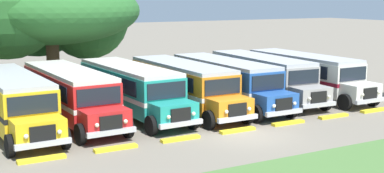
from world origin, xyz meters
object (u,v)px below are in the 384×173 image
(parked_bus_slot_2, at_px, (131,87))
(parked_bus_slot_6, at_px, (305,73))
(parked_bus_slot_1, at_px, (70,92))
(parked_bus_slot_3, at_px, (184,84))
(parked_bus_slot_4, at_px, (226,80))
(parked_bus_slot_5, at_px, (263,75))
(parked_bus_slot_0, at_px, (12,99))
(broad_shade_tree, at_px, (42,9))

(parked_bus_slot_2, height_order, parked_bus_slot_6, same)
(parked_bus_slot_1, bearing_deg, parked_bus_slot_3, 83.05)
(parked_bus_slot_1, height_order, parked_bus_slot_3, same)
(parked_bus_slot_1, bearing_deg, parked_bus_slot_4, 84.19)
(parked_bus_slot_6, bearing_deg, parked_bus_slot_2, -92.44)
(parked_bus_slot_3, bearing_deg, parked_bus_slot_2, -97.63)
(parked_bus_slot_5, bearing_deg, parked_bus_slot_1, -87.16)
(parked_bus_slot_4, bearing_deg, parked_bus_slot_5, 99.83)
(parked_bus_slot_0, distance_m, parked_bus_slot_2, 6.67)
(parked_bus_slot_0, bearing_deg, parked_bus_slot_5, 89.40)
(parked_bus_slot_2, xyz_separation_m, parked_bus_slot_4, (6.27, -0.41, 0.00))
(parked_bus_slot_4, distance_m, parked_bus_slot_5, 3.34)
(parked_bus_slot_2, distance_m, broad_shade_tree, 12.45)
(parked_bus_slot_4, bearing_deg, parked_bus_slot_2, -94.05)
(parked_bus_slot_4, relative_size, parked_bus_slot_6, 1.00)
(parked_bus_slot_2, bearing_deg, parked_bus_slot_0, -90.20)
(broad_shade_tree, bearing_deg, parked_bus_slot_6, -38.11)
(parked_bus_slot_2, bearing_deg, parked_bus_slot_4, 83.45)
(parked_bus_slot_2, relative_size, parked_bus_slot_5, 1.00)
(parked_bus_slot_0, height_order, broad_shade_tree, broad_shade_tree)
(parked_bus_slot_2, height_order, broad_shade_tree, broad_shade_tree)
(parked_bus_slot_1, bearing_deg, parked_bus_slot_2, 85.39)
(parked_bus_slot_5, bearing_deg, parked_bus_slot_2, -86.37)
(parked_bus_slot_5, bearing_deg, broad_shade_tree, -130.99)
(parked_bus_slot_0, xyz_separation_m, parked_bus_slot_1, (3.13, 0.42, 0.00))
(parked_bus_slot_0, distance_m, parked_bus_slot_1, 3.16)
(parked_bus_slot_6, bearing_deg, parked_bus_slot_5, -100.33)
(parked_bus_slot_4, xyz_separation_m, parked_bus_slot_5, (3.29, 0.59, 0.00))
(parked_bus_slot_4, xyz_separation_m, parked_bus_slot_6, (6.50, 0.05, 0.00))
(parked_bus_slot_5, distance_m, parked_bus_slot_6, 3.26)
(parked_bus_slot_3, distance_m, broad_shade_tree, 13.77)
(parked_bus_slot_3, bearing_deg, parked_bus_slot_4, 88.61)
(parked_bus_slot_1, relative_size, parked_bus_slot_2, 1.00)
(parked_bus_slot_3, bearing_deg, parked_bus_slot_6, 89.25)
(parked_bus_slot_0, relative_size, broad_shade_tree, 0.75)
(parked_bus_slot_6, relative_size, broad_shade_tree, 0.75)
(parked_bus_slot_0, relative_size, parked_bus_slot_2, 1.00)
(parked_bus_slot_0, distance_m, parked_bus_slot_6, 19.43)
(parked_bus_slot_6, bearing_deg, parked_bus_slot_4, -90.39)
(parked_bus_slot_5, bearing_deg, parked_bus_slot_4, -77.30)
(parked_bus_slot_1, height_order, parked_bus_slot_6, same)
(parked_bus_slot_2, distance_m, parked_bus_slot_3, 3.27)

